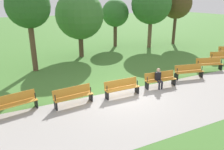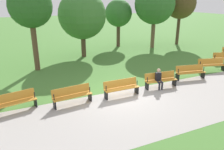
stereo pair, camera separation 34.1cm
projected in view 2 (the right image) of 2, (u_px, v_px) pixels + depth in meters
name	position (u px, v px, depth m)	size (l,w,h in m)	color
ground_plane	(122.00, 96.00, 11.95)	(120.00, 120.00, 0.00)	#477A33
path_paving	(138.00, 110.00, 10.47)	(41.54, 4.83, 0.01)	#A39E99
bench_2	(211.00, 64.00, 15.96)	(2.03, 1.02, 0.89)	orange
bench_3	(190.00, 72.00, 14.38)	(2.04, 0.85, 0.89)	orange
bench_4	(161.00, 79.00, 13.01)	(2.02, 0.66, 0.89)	orange
bench_5	(121.00, 87.00, 11.85)	(1.98, 0.47, 0.89)	orange
bench_6	(72.00, 95.00, 10.92)	(2.02, 0.66, 0.89)	orange
bench_7	(14.00, 102.00, 10.22)	(2.04, 0.85, 0.89)	orange
person_seated	(159.00, 78.00, 12.77)	(0.36, 0.54, 1.20)	black
tree_0	(82.00, 15.00, 18.85)	(4.15, 4.15, 5.76)	#4C3828
tree_1	(118.00, 13.00, 23.09)	(2.85, 2.85, 4.98)	#4C3828
tree_2	(30.00, 7.00, 14.83)	(2.96, 2.96, 6.04)	brown
tree_3	(155.00, 4.00, 22.14)	(4.09, 4.09, 6.55)	brown
tree_4	(181.00, 4.00, 23.90)	(3.31, 3.31, 6.16)	#4C3828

